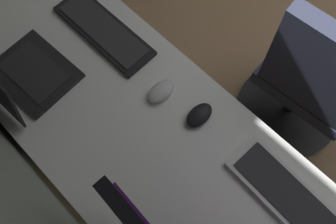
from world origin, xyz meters
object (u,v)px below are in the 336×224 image
keyboard_main (291,199)px  drawer_pedestal (85,104)px  keyboard_spare (104,30)px  mouse_main (199,115)px  mouse_spare (161,91)px  laptop_leftmost (17,76)px  office_chair (309,85)px

keyboard_main → drawer_pedestal: bearing=12.7°
keyboard_spare → mouse_main: bearing=-179.7°
drawer_pedestal → mouse_main: mouse_main is taller
keyboard_main → keyboard_spare: 0.86m
keyboard_main → mouse_spare: mouse_spare is taller
laptop_leftmost → mouse_main: bearing=-146.6°
laptop_leftmost → mouse_spare: laptop_leftmost is taller
laptop_leftmost → mouse_main: (-0.52, -0.34, -0.04)m
drawer_pedestal → mouse_spare: mouse_spare is taller
laptop_leftmost → keyboard_main: bearing=-159.2°
keyboard_spare → laptop_leftmost: bearing=83.8°
mouse_main → mouse_spare: 0.15m
drawer_pedestal → mouse_spare: bearing=-153.7°
mouse_main → mouse_spare: same height
keyboard_main → office_chair: (0.19, -0.55, -0.28)m
keyboard_main → mouse_main: mouse_main is taller
keyboard_spare → office_chair: (-0.67, -0.55, -0.28)m
drawer_pedestal → keyboard_main: 0.98m
keyboard_main → office_chair: size_ratio=0.44×
office_chair → laptop_leftmost: bearing=51.5°
drawer_pedestal → mouse_main: bearing=-158.2°
laptop_leftmost → keyboard_spare: laptop_leftmost is taller
keyboard_main → keyboard_spare: same height
keyboard_main → mouse_spare: bearing=3.0°
office_chair → mouse_main: bearing=71.0°
laptop_leftmost → mouse_spare: (-0.37, -0.31, -0.04)m
drawer_pedestal → keyboard_spare: size_ratio=1.65×
keyboard_main → mouse_main: bearing=-0.1°
keyboard_main → keyboard_spare: (0.86, 0.00, 0.00)m
laptop_leftmost → keyboard_spare: 0.34m
drawer_pedestal → keyboard_spare: 0.44m
mouse_spare → office_chair: (-0.34, -0.57, -0.29)m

